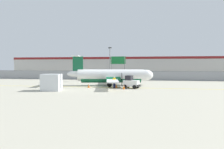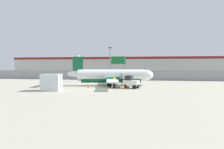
{
  "view_description": "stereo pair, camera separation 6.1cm",
  "coord_description": "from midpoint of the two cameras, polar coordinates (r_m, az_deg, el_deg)",
  "views": [
    {
      "loc": [
        5.08,
        -27.75,
        3.34
      ],
      "look_at": [
        -0.26,
        5.94,
        1.8
      ],
      "focal_mm": 32.0,
      "sensor_mm": 36.0,
      "label": 1
    },
    {
      "loc": [
        5.14,
        -27.74,
        3.34
      ],
      "look_at": [
        -0.26,
        5.94,
        1.8
      ],
      "focal_mm": 32.0,
      "sensor_mm": 36.0,
      "label": 2
    }
  ],
  "objects": [
    {
      "name": "ground_plane",
      "position": [
        30.37,
        -0.75,
        -3.72
      ],
      "size": [
        140.0,
        140.0,
        0.01
      ],
      "color": "#B2AD99"
    },
    {
      "name": "parked_car_1",
      "position": [
        57.65,
        -6.66,
        0.14
      ],
      "size": [
        4.36,
        2.35,
        1.58
      ],
      "rotation": [
        0.0,
        0.0,
        -0.11
      ],
      "color": "gray",
      "rests_on": "parking_lot_strip"
    },
    {
      "name": "apron_light_pole",
      "position": [
        43.06,
        -0.65,
        3.86
      ],
      "size": [
        0.7,
        0.3,
        7.27
      ],
      "color": "slate",
      "rests_on": "ground"
    },
    {
      "name": "cargo_container",
      "position": [
        27.75,
        -16.95,
        -2.16
      ],
      "size": [
        2.64,
        2.3,
        2.2
      ],
      "rotation": [
        0.0,
        0.0,
        0.13
      ],
      "color": "silver",
      "rests_on": "ground"
    },
    {
      "name": "parked_car_4",
      "position": [
        59.58,
        6.94,
        0.21
      ],
      "size": [
        4.31,
        2.23,
        1.58
      ],
      "rotation": [
        0.0,
        0.0,
        3.21
      ],
      "color": "silver",
      "rests_on": "parking_lot_strip"
    },
    {
      "name": "ground_crew_worker",
      "position": [
        29.69,
        0.6,
        -2.03
      ],
      "size": [
        0.48,
        0.48,
        1.7
      ],
      "rotation": [
        0.0,
        0.0,
        2.37
      ],
      "color": "#191E4C",
      "rests_on": "ground"
    },
    {
      "name": "parked_car_5",
      "position": [
        51.22,
        10.93,
        -0.2
      ],
      "size": [
        4.36,
        2.37,
        1.58
      ],
      "rotation": [
        0.0,
        0.0,
        0.11
      ],
      "color": "#19662D",
      "rests_on": "parking_lot_strip"
    },
    {
      "name": "parked_car_2",
      "position": [
        64.36,
        -2.27,
        0.41
      ],
      "size": [
        4.31,
        2.25,
        1.58
      ],
      "rotation": [
        0.0,
        0.0,
        3.22
      ],
      "color": "black",
      "rests_on": "parking_lot_strip"
    },
    {
      "name": "parked_car_6",
      "position": [
        57.57,
        14.35,
        0.07
      ],
      "size": [
        4.2,
        2.0,
        1.58
      ],
      "rotation": [
        0.0,
        0.0,
        3.14
      ],
      "color": "black",
      "rests_on": "parking_lot_strip"
    },
    {
      "name": "commuter_airplane",
      "position": [
        33.18,
        0.12,
        -0.42
      ],
      "size": [
        14.38,
        16.03,
        4.92
      ],
      "rotation": [
        0.0,
        0.0,
        0.18
      ],
      "color": "white",
      "rests_on": "ground"
    },
    {
      "name": "traffic_cone_far_left",
      "position": [
        30.19,
        1.2,
        -3.17
      ],
      "size": [
        0.36,
        0.36,
        0.64
      ],
      "color": "orange",
      "rests_on": "ground"
    },
    {
      "name": "parked_car_0",
      "position": [
        55.88,
        -11.97,
        0.02
      ],
      "size": [
        4.25,
        2.1,
        1.58
      ],
      "rotation": [
        0.0,
        0.0,
        -0.03
      ],
      "color": "red",
      "rests_on": "parking_lot_strip"
    },
    {
      "name": "baggage_tug",
      "position": [
        29.38,
        5.38,
        -2.28
      ],
      "size": [
        2.57,
        2.0,
        1.88
      ],
      "rotation": [
        0.0,
        0.0,
        -0.35
      ],
      "color": "silver",
      "rests_on": "ground"
    },
    {
      "name": "traffic_cone_near_right",
      "position": [
        30.29,
        -6.74,
        -3.17
      ],
      "size": [
        0.36,
        0.36,
        0.64
      ],
      "color": "orange",
      "rests_on": "ground"
    },
    {
      "name": "perimeter_fence",
      "position": [
        46.09,
        2.62,
        -0.18
      ],
      "size": [
        98.0,
        0.1,
        2.1
      ],
      "color": "gray",
      "rests_on": "ground"
    },
    {
      "name": "highway_sign",
      "position": [
        47.75,
        1.69,
        3.54
      ],
      "size": [
        3.6,
        0.14,
        5.5
      ],
      "color": "slate",
      "rests_on": "ground"
    },
    {
      "name": "traffic_cone_near_left",
      "position": [
        28.25,
        3.32,
        -3.57
      ],
      "size": [
        0.36,
        0.36,
        0.64
      ],
      "color": "orange",
      "rests_on": "ground"
    },
    {
      "name": "parked_car_3",
      "position": [
        63.09,
        1.72,
        0.36
      ],
      "size": [
        4.34,
        2.3,
        1.58
      ],
      "rotation": [
        0.0,
        0.0,
        -0.09
      ],
      "color": "navy",
      "rests_on": "parking_lot_strip"
    },
    {
      "name": "parking_lot_strip",
      "position": [
        57.57,
        3.89,
        -0.69
      ],
      "size": [
        98.0,
        17.0,
        0.12
      ],
      "color": "#38383A",
      "rests_on": "ground"
    },
    {
      "name": "background_building",
      "position": [
        75.91,
        5.14,
        2.52
      ],
      "size": [
        91.0,
        8.1,
        6.5
      ],
      "color": "beige",
      "rests_on": "ground"
    },
    {
      "name": "parked_car_7",
      "position": [
        54.53,
        17.99,
        -0.11
      ],
      "size": [
        4.3,
        2.21,
        1.58
      ],
      "rotation": [
        0.0,
        0.0,
        0.06
      ],
      "color": "red",
      "rests_on": "parking_lot_strip"
    }
  ]
}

